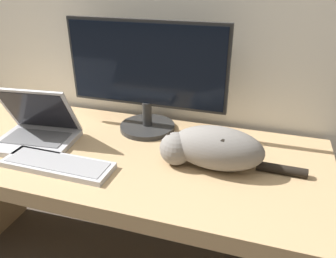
{
  "coord_description": "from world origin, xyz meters",
  "views": [
    {
      "loc": [
        0.55,
        -0.65,
        1.36
      ],
      "look_at": [
        0.26,
        0.29,
        0.87
      ],
      "focal_mm": 35.0,
      "sensor_mm": 36.0,
      "label": 1
    }
  ],
  "objects": [
    {
      "name": "desk",
      "position": [
        0.0,
        0.33,
        0.59
      ],
      "size": [
        1.66,
        0.65,
        0.74
      ],
      "color": "tan",
      "rests_on": "ground_plane"
    },
    {
      "name": "monitor",
      "position": [
        0.09,
        0.53,
        0.98
      ],
      "size": [
        0.66,
        0.23,
        0.45
      ],
      "color": "#282828",
      "rests_on": "desk"
    },
    {
      "name": "laptop",
      "position": [
        -0.28,
        0.29,
        0.78
      ],
      "size": [
        0.32,
        0.26,
        0.22
      ],
      "rotation": [
        0.0,
        0.0,
        0.11
      ],
      "color": "#B7B7BC",
      "rests_on": "desk"
    },
    {
      "name": "external_keyboard",
      "position": [
        -0.1,
        0.15,
        0.75
      ],
      "size": [
        0.4,
        0.13,
        0.02
      ],
      "rotation": [
        0.0,
        0.0,
        -0.01
      ],
      "color": "#BCBCC1",
      "rests_on": "desk"
    },
    {
      "name": "cat",
      "position": [
        0.41,
        0.32,
        0.81
      ],
      "size": [
        0.5,
        0.16,
        0.15
      ],
      "rotation": [
        0.0,
        0.0,
        -0.02
      ],
      "color": "gray",
      "rests_on": "desk"
    }
  ]
}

